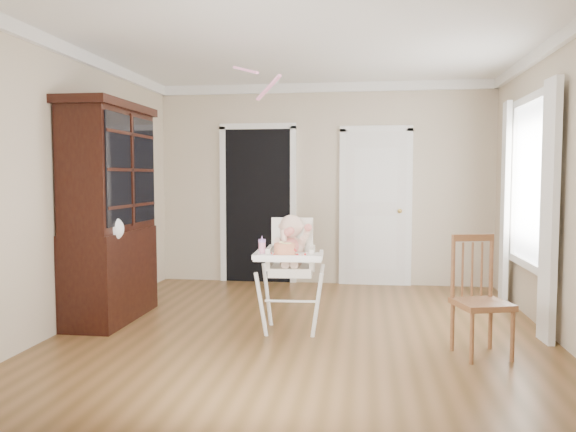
# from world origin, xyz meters

# --- Properties ---
(floor) EXTENTS (5.00, 5.00, 0.00)m
(floor) POSITION_xyz_m (0.00, 0.00, 0.00)
(floor) COLOR brown
(floor) RESTS_ON ground
(ceiling) EXTENTS (5.00, 5.00, 0.00)m
(ceiling) POSITION_xyz_m (0.00, 0.00, 2.70)
(ceiling) COLOR white
(ceiling) RESTS_ON wall_back
(wall_back) EXTENTS (4.50, 0.00, 4.50)m
(wall_back) POSITION_xyz_m (0.00, 2.50, 1.35)
(wall_back) COLOR #C5B49A
(wall_back) RESTS_ON floor
(wall_left) EXTENTS (0.00, 5.00, 5.00)m
(wall_left) POSITION_xyz_m (-2.25, 0.00, 1.35)
(wall_left) COLOR #C5B49A
(wall_left) RESTS_ON floor
(wall_right) EXTENTS (0.00, 5.00, 5.00)m
(wall_right) POSITION_xyz_m (2.25, 0.00, 1.35)
(wall_right) COLOR #C5B49A
(wall_right) RESTS_ON floor
(crown_molding) EXTENTS (4.50, 5.00, 0.12)m
(crown_molding) POSITION_xyz_m (0.00, 0.00, 2.64)
(crown_molding) COLOR white
(crown_molding) RESTS_ON ceiling
(doorway) EXTENTS (1.06, 0.05, 2.22)m
(doorway) POSITION_xyz_m (-0.90, 2.48, 1.11)
(doorway) COLOR black
(doorway) RESTS_ON wall_back
(closet_door) EXTENTS (0.96, 0.09, 2.13)m
(closet_door) POSITION_xyz_m (0.70, 2.48, 1.02)
(closet_door) COLOR white
(closet_door) RESTS_ON wall_back
(window_right) EXTENTS (0.13, 1.84, 2.30)m
(window_right) POSITION_xyz_m (2.18, 0.80, 1.29)
(window_right) COLOR white
(window_right) RESTS_ON wall_right
(high_chair) EXTENTS (0.66, 0.80, 1.08)m
(high_chair) POSITION_xyz_m (-0.12, 0.06, 0.67)
(high_chair) COLOR white
(high_chair) RESTS_ON floor
(baby) EXTENTS (0.33, 0.25, 0.51)m
(baby) POSITION_xyz_m (-0.12, 0.09, 0.84)
(baby) COLOR beige
(baby) RESTS_ON high_chair
(cake) EXTENTS (0.25, 0.25, 0.11)m
(cake) POSITION_xyz_m (-0.14, -0.22, 0.81)
(cake) COLOR silver
(cake) RESTS_ON high_chair
(sippy_cup) EXTENTS (0.07, 0.07, 0.16)m
(sippy_cup) POSITION_xyz_m (-0.37, -0.09, 0.82)
(sippy_cup) COLOR pink
(sippy_cup) RESTS_ON high_chair
(china_cabinet) EXTENTS (0.58, 1.30, 2.19)m
(china_cabinet) POSITION_xyz_m (-1.99, 0.24, 1.10)
(china_cabinet) COLOR black
(china_cabinet) RESTS_ON floor
(dining_chair) EXTENTS (0.50, 0.50, 0.98)m
(dining_chair) POSITION_xyz_m (1.50, -0.44, 0.45)
(dining_chair) COLOR brown
(dining_chair) RESTS_ON floor
(streamer) EXTENTS (0.32, 0.40, 0.15)m
(streamer) POSITION_xyz_m (-0.54, 0.05, 2.44)
(streamer) COLOR #FF93C0
(streamer) RESTS_ON ceiling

